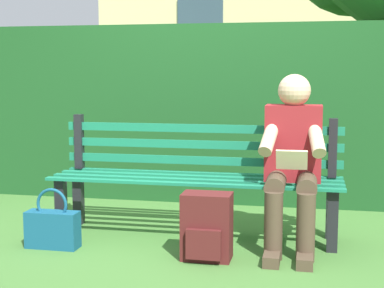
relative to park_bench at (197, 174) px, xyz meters
name	(u,v)px	position (x,y,z in m)	size (l,w,h in m)	color
ground	(195,236)	(0.00, 0.07, -0.44)	(60.00, 60.00, 0.00)	#3D6B2D
park_bench	(197,174)	(0.00, 0.00, 0.00)	(2.07, 0.48, 0.85)	black
person_seated	(292,157)	(-0.68, 0.17, 0.17)	(0.44, 0.73, 1.16)	maroon
hedge_backdrop	(269,109)	(-0.41, -1.35, 0.39)	(6.52, 0.85, 1.70)	#19471E
backpack	(207,227)	(-0.17, 0.55, -0.24)	(0.31, 0.26, 0.42)	#4C1919
handbag	(53,228)	(0.88, 0.53, -0.31)	(0.36, 0.13, 0.41)	navy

